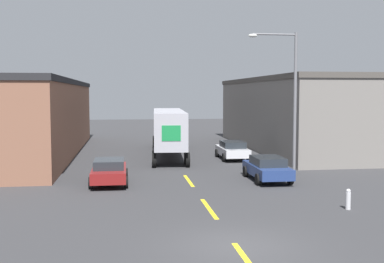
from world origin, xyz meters
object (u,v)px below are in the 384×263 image
object	(u,v)px
street_lamp	(290,92)
fire_hydrant	(348,199)
parked_car_left_far	(109,171)
semi_truck	(168,127)
parked_car_right_far	(232,150)
parked_car_right_mid	(267,168)

from	to	relation	value
street_lamp	fire_hydrant	xyz separation A→B (m)	(-0.55, -9.43, -4.72)
parked_car_left_far	fire_hydrant	size ratio (longest dim) A/B	4.84
parked_car_left_far	fire_hydrant	world-z (taller)	parked_car_left_far
semi_truck	parked_car_right_far	size ratio (longest dim) A/B	3.52
semi_truck	parked_car_left_far	world-z (taller)	semi_truck
parked_car_right_mid	fire_hydrant	size ratio (longest dim) A/B	4.84
semi_truck	parked_car_right_far	bearing A→B (deg)	-33.55
semi_truck	parked_car_right_far	xyz separation A→B (m)	(4.70, -3.54, -1.55)
parked_car_right_mid	street_lamp	distance (m)	5.30
semi_truck	street_lamp	world-z (taller)	street_lamp
parked_car_right_mid	fire_hydrant	xyz separation A→B (m)	(1.47, -7.32, -0.30)
parked_car_right_mid	semi_truck	bearing A→B (deg)	110.12
street_lamp	parked_car_right_far	bearing A→B (deg)	105.77
street_lamp	parked_car_right_mid	bearing A→B (deg)	-133.91
parked_car_right_far	street_lamp	xyz separation A→B (m)	(2.03, -7.18, 4.42)
parked_car_right_far	street_lamp	world-z (taller)	street_lamp
parked_car_left_far	parked_car_right_mid	size ratio (longest dim) A/B	1.00
parked_car_right_mid	parked_car_left_far	bearing A→B (deg)	178.75
semi_truck	fire_hydrant	world-z (taller)	semi_truck
semi_truck	fire_hydrant	xyz separation A→B (m)	(6.17, -20.15, -1.85)
parked_car_right_mid	fire_hydrant	distance (m)	7.48
fire_hydrant	parked_car_left_far	bearing A→B (deg)	144.71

